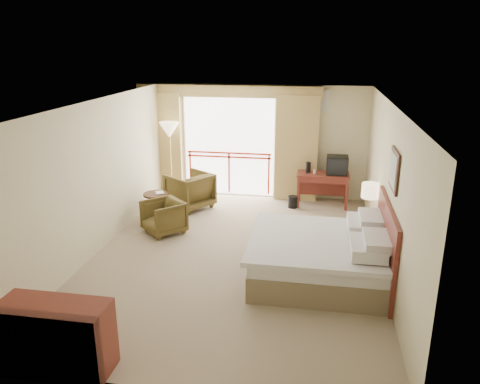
% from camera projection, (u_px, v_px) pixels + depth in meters
% --- Properties ---
extents(floor, '(7.00, 7.00, 0.00)m').
position_uv_depth(floor, '(236.00, 255.00, 8.39)').
color(floor, gray).
rests_on(floor, ground).
extents(ceiling, '(7.00, 7.00, 0.00)m').
position_uv_depth(ceiling, '(236.00, 103.00, 7.56)').
color(ceiling, white).
rests_on(ceiling, wall_back).
extents(wall_back, '(5.00, 0.00, 5.00)m').
position_uv_depth(wall_back, '(262.00, 142.00, 11.26)').
color(wall_back, beige).
rests_on(wall_back, ground).
extents(wall_front, '(5.00, 0.00, 5.00)m').
position_uv_depth(wall_front, '(174.00, 282.00, 4.69)').
color(wall_front, beige).
rests_on(wall_front, ground).
extents(wall_left, '(0.00, 7.00, 7.00)m').
position_uv_depth(wall_left, '(99.00, 176.00, 8.38)').
color(wall_left, beige).
rests_on(wall_left, ground).
extents(wall_right, '(0.00, 7.00, 7.00)m').
position_uv_depth(wall_right, '(388.00, 190.00, 7.57)').
color(wall_right, beige).
rests_on(wall_right, ground).
extents(balcony_door, '(2.40, 0.00, 2.40)m').
position_uv_depth(balcony_door, '(229.00, 147.00, 11.42)').
color(balcony_door, white).
rests_on(balcony_door, wall_back).
extents(balcony_railing, '(2.09, 0.03, 1.02)m').
position_uv_depth(balcony_railing, '(229.00, 162.00, 11.52)').
color(balcony_railing, '#AE210E').
rests_on(balcony_railing, wall_back).
extents(curtain_left, '(1.00, 0.26, 2.50)m').
position_uv_depth(curtain_left, '(163.00, 144.00, 11.55)').
color(curtain_left, '#998049').
rests_on(curtain_left, wall_back).
extents(curtain_right, '(1.00, 0.26, 2.50)m').
position_uv_depth(curtain_right, '(297.00, 148.00, 11.01)').
color(curtain_right, '#998049').
rests_on(curtain_right, wall_back).
extents(valance, '(4.40, 0.22, 0.28)m').
position_uv_depth(valance, '(228.00, 91.00, 10.91)').
color(valance, '#998049').
rests_on(valance, wall_back).
extents(hvac_vent, '(0.50, 0.04, 0.50)m').
position_uv_depth(hvac_vent, '(318.00, 101.00, 10.72)').
color(hvac_vent, silver).
rests_on(hvac_vent, wall_back).
extents(bed, '(2.13, 2.06, 0.97)m').
position_uv_depth(bed, '(321.00, 256.00, 7.47)').
color(bed, brown).
rests_on(bed, floor).
extents(headboard, '(0.06, 2.10, 1.30)m').
position_uv_depth(headboard, '(385.00, 245.00, 7.23)').
color(headboard, '#591914').
rests_on(headboard, wall_right).
extents(framed_art, '(0.04, 0.72, 0.60)m').
position_uv_depth(framed_art, '(394.00, 170.00, 6.86)').
color(framed_art, black).
rests_on(framed_art, wall_right).
extents(nightstand, '(0.41, 0.48, 0.57)m').
position_uv_depth(nightstand, '(367.00, 229.00, 8.79)').
color(nightstand, '#591914').
rests_on(nightstand, floor).
extents(table_lamp, '(0.33, 0.33, 0.58)m').
position_uv_depth(table_lamp, '(371.00, 191.00, 8.62)').
color(table_lamp, tan).
rests_on(table_lamp, nightstand).
extents(phone, '(0.20, 0.18, 0.08)m').
position_uv_depth(phone, '(367.00, 216.00, 8.56)').
color(phone, black).
rests_on(phone, nightstand).
extents(desk, '(1.18, 0.57, 0.77)m').
position_uv_depth(desk, '(323.00, 180.00, 10.80)').
color(desk, '#591914').
rests_on(desk, floor).
extents(tv, '(0.47, 0.38, 0.43)m').
position_uv_depth(tv, '(337.00, 165.00, 10.58)').
color(tv, black).
rests_on(tv, desk).
extents(coffee_maker, '(0.15, 0.15, 0.25)m').
position_uv_depth(coffee_maker, '(308.00, 168.00, 10.72)').
color(coffee_maker, black).
rests_on(coffee_maker, desk).
extents(cup, '(0.08, 0.08, 0.09)m').
position_uv_depth(cup, '(314.00, 172.00, 10.68)').
color(cup, white).
rests_on(cup, desk).
extents(wastebasket, '(0.22, 0.22, 0.27)m').
position_uv_depth(wastebasket, '(293.00, 202.00, 10.75)').
color(wastebasket, black).
rests_on(wastebasket, floor).
extents(armchair_far, '(1.24, 1.23, 0.82)m').
position_uv_depth(armchair_far, '(190.00, 207.00, 10.80)').
color(armchair_far, '#423517').
rests_on(armchair_far, floor).
extents(armchair_near, '(1.02, 1.02, 0.67)m').
position_uv_depth(armchair_near, '(164.00, 233.00, 9.37)').
color(armchair_near, '#423517').
rests_on(armchair_near, floor).
extents(side_table, '(0.53, 0.53, 0.58)m').
position_uv_depth(side_table, '(156.00, 202.00, 9.96)').
color(side_table, black).
rests_on(side_table, floor).
extents(book, '(0.24, 0.27, 0.02)m').
position_uv_depth(book, '(156.00, 193.00, 9.90)').
color(book, white).
rests_on(book, side_table).
extents(floor_lamp, '(0.47, 0.47, 1.84)m').
position_uv_depth(floor_lamp, '(169.00, 133.00, 11.10)').
color(floor_lamp, tan).
rests_on(floor_lamp, floor).
extents(dresser, '(1.27, 0.54, 0.85)m').
position_uv_depth(dresser, '(55.00, 337.00, 5.34)').
color(dresser, '#591914').
rests_on(dresser, floor).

